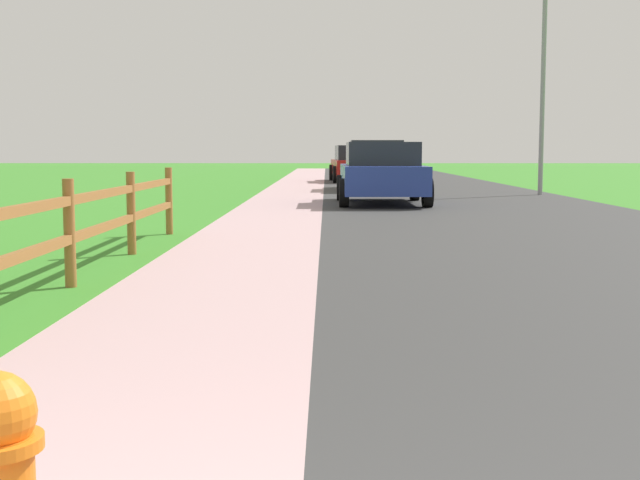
{
  "coord_description": "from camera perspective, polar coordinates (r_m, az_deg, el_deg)",
  "views": [
    {
      "loc": [
        0.09,
        -1.47,
        1.33
      ],
      "look_at": [
        0.04,
        5.0,
        0.64
      ],
      "focal_mm": 47.91,
      "sensor_mm": 36.0,
      "label": 1
    }
  ],
  "objects": [
    {
      "name": "road_asphalt",
      "position": [
        28.7,
        7.27,
        3.34
      ],
      "size": [
        7.0,
        66.0,
        0.01
      ],
      "primitive_type": "cube",
      "color": "#373737",
      "rests_on": "ground"
    },
    {
      "name": "parked_car_red",
      "position": [
        36.06,
        2.41,
        5.15
      ],
      "size": [
        2.25,
        4.76,
        1.52
      ],
      "color": "maroon",
      "rests_on": "ground"
    },
    {
      "name": "parked_car_beige",
      "position": [
        28.63,
        3.75,
        5.01
      ],
      "size": [
        2.17,
        4.49,
        1.64
      ],
      "color": "#C6B793",
      "rests_on": "ground"
    },
    {
      "name": "grass_verge",
      "position": [
        28.86,
        -8.73,
        3.34
      ],
      "size": [
        5.0,
        66.0,
        0.0
      ],
      "primitive_type": "cube",
      "color": "#3A8628",
      "rests_on": "ground"
    },
    {
      "name": "street_lamp",
      "position": [
        26.34,
        14.94,
        11.71
      ],
      "size": [
        1.17,
        0.2,
        6.83
      ],
      "color": "gray",
      "rests_on": "ground"
    },
    {
      "name": "rail_fence",
      "position": [
        7.31,
        -19.35,
        0.11
      ],
      "size": [
        0.11,
        13.12,
        1.06
      ],
      "color": "#925F2E",
      "rests_on": "ground"
    },
    {
      "name": "parked_suv_blue",
      "position": [
        21.19,
        4.14,
        4.49
      ],
      "size": [
        2.19,
        4.4,
        1.52
      ],
      "color": "navy",
      "rests_on": "ground"
    },
    {
      "name": "curb_concrete",
      "position": [
        28.66,
        -5.76,
        3.36
      ],
      "size": [
        6.0,
        66.0,
        0.01
      ],
      "primitive_type": "cube",
      "color": "#BE9B9D",
      "rests_on": "ground"
    },
    {
      "name": "ground_plane",
      "position": [
        26.5,
        0.24,
        3.16
      ],
      "size": [
        120.0,
        120.0,
        0.0
      ],
      "primitive_type": "plane",
      "color": "#3A8628"
    }
  ]
}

